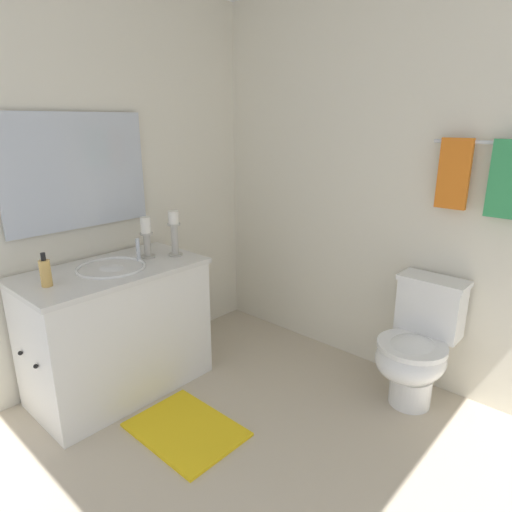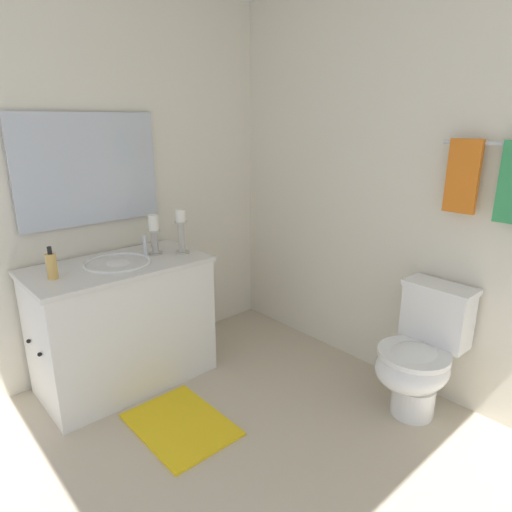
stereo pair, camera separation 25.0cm
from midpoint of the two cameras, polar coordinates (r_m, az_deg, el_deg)
name	(u,v)px [view 1 (the left image)]	position (r m, az deg, el deg)	size (l,w,h in m)	color
floor	(294,468)	(2.40, 1.67, -25.77)	(3.09, 2.34, 0.02)	beige
wall_back	(419,190)	(2.78, 17.88, 8.11)	(3.09, 0.04, 2.45)	silver
wall_left	(104,186)	(3.02, -21.27, 8.43)	(0.04, 2.34, 2.45)	silver
vanity_cabinet	(117,330)	(2.89, -19.86, -8.99)	(0.58, 1.06, 0.80)	white
sink_basin	(112,274)	(2.76, -20.59, -2.26)	(0.40, 0.40, 0.24)	white
mirror	(77,172)	(2.89, -24.45, 9.87)	(0.02, 0.89, 0.67)	silver
candle_holder_tall	(174,232)	(2.85, -12.98, 2.97)	(0.09, 0.09, 0.29)	#B7B2A5
candle_holder_short	(147,236)	(2.85, -16.39, 2.42)	(0.09, 0.09, 0.26)	#B7B2A5
soap_bottle	(45,272)	(2.57, -28.08, -1.94)	(0.06, 0.06, 0.18)	#E5B259
toilet	(416,347)	(2.72, 17.51, -11.20)	(0.39, 0.54, 0.75)	white
towel_near_vanity	(454,174)	(2.62, 21.68, 9.80)	(0.17, 0.03, 0.38)	orange
towel_center	(507,179)	(2.54, 27.25, 8.75)	(0.17, 0.03, 0.40)	#389E59
bath_mat	(186,430)	(2.63, -11.92, -21.14)	(0.60, 0.44, 0.02)	yellow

